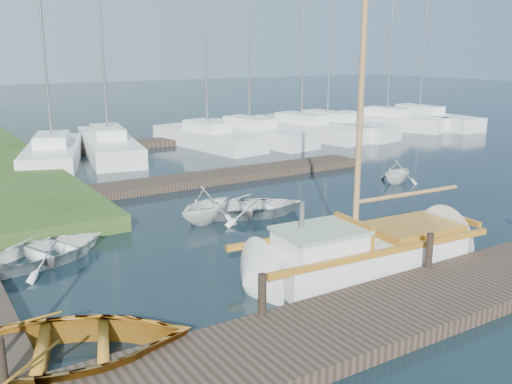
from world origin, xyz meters
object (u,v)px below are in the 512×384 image
marina_boat_1 (108,143)px  mooring_post_1 (262,294)px  marina_boat_0 (53,152)px  mooring_post_2 (429,250)px  tender_a (46,247)px  marina_boat_7 (419,117)px  tender_d (398,170)px  dinghy (58,344)px  marina_boat_3 (249,132)px  sailboat (366,254)px  tender_c (252,204)px  tender_b (207,202)px  marina_boat_2 (207,136)px  marina_boat_6 (387,120)px  marina_boat_5 (327,125)px  marina_boat_4 (301,127)px  mooring_post_0 (1,363)px

marina_boat_1 → mooring_post_1: bearing=-179.3°
marina_boat_0 → mooring_post_2: bearing=-149.6°
tender_a → marina_boat_7: (27.76, 13.24, 0.23)m
mooring_post_2 → marina_boat_7: (20.65, 19.13, -0.13)m
tender_d → marina_boat_1: (-7.72, 12.12, 0.06)m
dinghy → marina_boat_3: size_ratio=0.38×
mooring_post_2 → sailboat: bearing=118.6°
tender_c → marina_boat_7: size_ratio=0.28×
marina_boat_3 → tender_b: bearing=133.1°
mooring_post_2 → marina_boat_1: bearing=93.2°
tender_a → tender_c: 6.52m
tender_a → marina_boat_2: bearing=-58.6°
mooring_post_2 → tender_d: 9.97m
mooring_post_1 → marina_boat_6: bearing=40.9°
marina_boat_5 → marina_boat_6: (5.00, -0.07, -0.00)m
marina_boat_0 → marina_boat_6: size_ratio=1.09×
sailboat → marina_boat_4: 21.30m
dinghy → marina_boat_1: bearing=-2.9°
tender_a → tender_b: bearing=-98.0°
dinghy → tender_a: dinghy is taller
sailboat → marina_boat_7: bearing=43.5°
mooring_post_0 → dinghy: size_ratio=0.18×
dinghy → marina_boat_6: marina_boat_6 is taller
marina_boat_2 → tender_a: bearing=130.5°
marina_boat_7 → tender_b: bearing=118.1°
tender_c → marina_boat_4: 17.00m
mooring_post_2 → marina_boat_7: bearing=42.8°
marina_boat_0 → marina_boat_2: size_ratio=0.79×
tender_d → marina_boat_6: bearing=-62.9°
sailboat → tender_b: bearing=108.7°
mooring_post_0 → mooring_post_2: size_ratio=1.00×
marina_boat_2 → marina_boat_7: size_ratio=1.02×
tender_a → marina_boat_1: bearing=-41.7°
dinghy → marina_boat_5: 28.00m
tender_c → marina_boat_5: size_ratio=0.32×
mooring_post_1 → marina_boat_4: marina_boat_4 is taller
tender_c → marina_boat_5: 18.46m
marina_boat_4 → mooring_post_1: bearing=131.9°
marina_boat_6 → mooring_post_2: bearing=116.0°
dinghy → tender_b: (5.90, 6.14, 0.16)m
mooring_post_2 → marina_boat_7: size_ratio=0.07×
tender_b → tender_d: tender_b is taller
marina_boat_4 → marina_boat_2: bearing=82.6°
marina_boat_4 → marina_boat_6: 7.02m
mooring_post_2 → dinghy: 8.10m
mooring_post_0 → dinghy: 1.13m
sailboat → mooring_post_1: bearing=-157.6°
tender_b → marina_boat_5: marina_boat_5 is taller
tender_c → marina_boat_5: marina_boat_5 is taller
tender_b → marina_boat_4: (12.87, 12.54, -0.05)m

